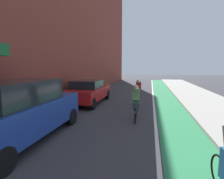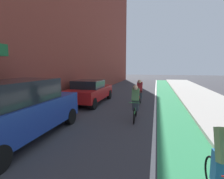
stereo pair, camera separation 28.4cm
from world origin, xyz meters
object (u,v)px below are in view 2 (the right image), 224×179
(parked_suv_blue, at_px, (19,110))
(cyclist_far, at_px, (140,92))
(cyclist_trailing, at_px, (135,102))
(parked_sedan_red, at_px, (89,91))

(parked_suv_blue, height_order, cyclist_far, parked_suv_blue)
(cyclist_trailing, relative_size, cyclist_far, 0.99)
(parked_suv_blue, relative_size, cyclist_trailing, 2.70)
(cyclist_far, bearing_deg, cyclist_trailing, -88.04)
(parked_sedan_red, xyz_separation_m, cyclist_far, (3.30, 0.12, 0.06))
(parked_suv_blue, distance_m, cyclist_trailing, 4.61)
(cyclist_trailing, bearing_deg, parked_suv_blue, -137.74)
(parked_sedan_red, distance_m, cyclist_trailing, 4.53)
(parked_sedan_red, relative_size, cyclist_trailing, 2.59)
(cyclist_trailing, bearing_deg, cyclist_far, 91.96)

